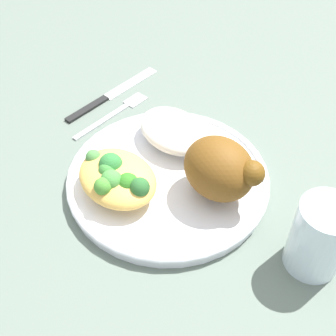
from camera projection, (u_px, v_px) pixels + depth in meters
name	position (u px, v px, depth m)	size (l,w,h in m)	color
ground_plane	(168.00, 183.00, 0.57)	(2.00, 2.00, 0.00)	#5C6A5F
plate	(168.00, 178.00, 0.56)	(0.26, 0.26, 0.02)	silver
roasted_chicken	(220.00, 169.00, 0.51)	(0.10, 0.08, 0.07)	brown
rice_pile	(173.00, 130.00, 0.59)	(0.11, 0.08, 0.03)	silver
mac_cheese_with_broccoli	(117.00, 177.00, 0.52)	(0.11, 0.09, 0.04)	#F4BA55
fork	(115.00, 113.00, 0.67)	(0.03, 0.14, 0.01)	silver
knife	(106.00, 97.00, 0.69)	(0.04, 0.19, 0.01)	black
water_glass	(320.00, 237.00, 0.45)	(0.06, 0.06, 0.09)	silver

